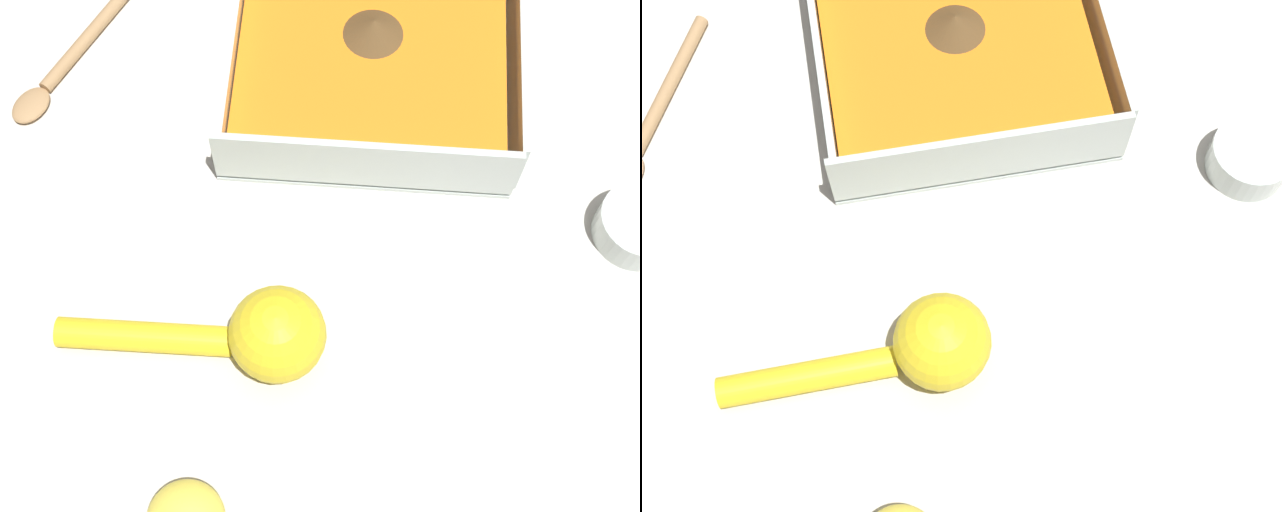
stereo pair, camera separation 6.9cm
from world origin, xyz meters
TOP-DOWN VIEW (x-y plane):
  - ground_plane at (0.00, 0.00)m, footprint 4.00×4.00m
  - square_dish at (0.00, 0.04)m, footprint 0.25×0.25m
  - spice_bowl at (0.23, -0.11)m, footprint 0.07×0.07m
  - lemon_squeezer at (-0.07, -0.23)m, footprint 0.21×0.07m
  - wooden_spoon at (-0.27, 0.03)m, footprint 0.10×0.18m

SIDE VIEW (x-z plane):
  - ground_plane at x=0.00m, z-range 0.00..0.00m
  - wooden_spoon at x=-0.27m, z-range 0.00..0.01m
  - spice_bowl at x=0.23m, z-range 0.00..0.03m
  - square_dish at x=0.00m, z-range -0.01..0.06m
  - lemon_squeezer at x=-0.07m, z-range 0.00..0.07m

